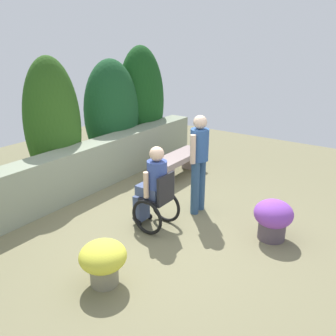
# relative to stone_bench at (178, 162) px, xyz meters

# --- Properties ---
(ground_plane) EXTENTS (12.28, 12.28, 0.00)m
(ground_plane) POSITION_rel_stone_bench_xyz_m (-2.04, -1.01, -0.32)
(ground_plane) COLOR #746F4F
(stone_retaining_wall) EXTENTS (7.40, 0.48, 0.90)m
(stone_retaining_wall) POSITION_rel_stone_bench_xyz_m (-2.04, 1.06, 0.13)
(stone_retaining_wall) COLOR gray
(stone_retaining_wall) RESTS_ON ground
(hedge_backdrop) EXTENTS (7.28, 1.04, 3.02)m
(hedge_backdrop) POSITION_rel_stone_bench_xyz_m (-1.92, 1.67, 1.02)
(hedge_backdrop) COLOR #1E571E
(hedge_backdrop) RESTS_ON ground
(stone_bench) EXTENTS (1.44, 0.47, 0.48)m
(stone_bench) POSITION_rel_stone_bench_xyz_m (0.00, 0.00, 0.00)
(stone_bench) COLOR gray
(stone_bench) RESTS_ON ground
(person_in_wheelchair) EXTENTS (0.53, 0.66, 1.33)m
(person_in_wheelchair) POSITION_rel_stone_bench_xyz_m (-2.03, -0.90, 0.30)
(person_in_wheelchair) COLOR black
(person_in_wheelchair) RESTS_ON ground
(person_standing_companion) EXTENTS (0.49, 0.30, 1.67)m
(person_standing_companion) POSITION_rel_stone_bench_xyz_m (-1.18, -1.17, 0.65)
(person_standing_companion) COLOR #2F4E73
(person_standing_companion) RESTS_ON ground
(flower_pot_purple_near) EXTENTS (0.57, 0.57, 0.56)m
(flower_pot_purple_near) POSITION_rel_stone_bench_xyz_m (-3.46, -1.22, 0.01)
(flower_pot_purple_near) COLOR gray
(flower_pot_purple_near) RESTS_ON ground
(flower_pot_terracotta_by_wall) EXTENTS (0.57, 0.57, 0.61)m
(flower_pot_terracotta_by_wall) POSITION_rel_stone_bench_xyz_m (-1.30, -2.52, 0.02)
(flower_pot_terracotta_by_wall) COLOR #524651
(flower_pot_terracotta_by_wall) RESTS_ON ground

